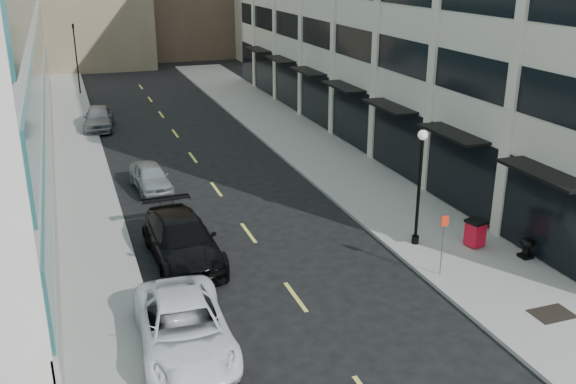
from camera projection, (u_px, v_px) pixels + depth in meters
sidewalk_right at (347, 173)px, 35.75m from camera, size 5.00×80.00×0.15m
sidewalk_left at (86, 203)px, 31.35m from camera, size 3.00×80.00×0.15m
grate_far at (552, 314)px, 21.42m from camera, size 1.40×1.00×0.01m
road_centerline at (231, 209)px, 30.76m from camera, size 0.15×68.20×0.01m
traffic_signal at (73, 28)px, 54.51m from camera, size 0.66×0.66×6.98m
car_white_van at (184, 328)px, 19.39m from camera, size 2.92×5.93×1.62m
car_black_pickup at (182, 240)px, 25.28m from camera, size 2.74×6.15×1.75m
car_silver_sedan at (151, 177)px, 33.06m from camera, size 2.02×4.30×1.42m
car_grey_sedan at (99, 118)px, 44.91m from camera, size 2.50×5.03×1.65m
trash_bin at (475, 232)px, 26.26m from camera, size 0.86×0.88×1.16m
lamppost at (420, 177)px, 25.73m from camera, size 0.41×0.41×4.98m
sign_post at (444, 235)px, 23.53m from camera, size 0.30×0.06×2.56m
urn_planter at (527, 246)px, 25.28m from camera, size 0.62×0.62×0.86m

